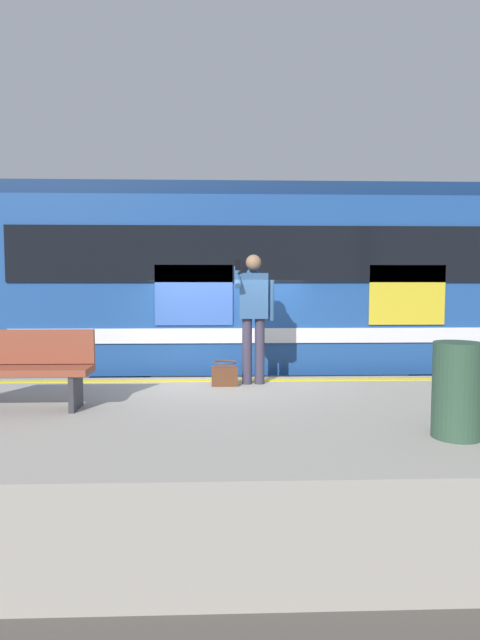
{
  "coord_description": "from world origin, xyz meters",
  "views": [
    {
      "loc": [
        0.07,
        7.76,
        2.46
      ],
      "look_at": [
        -0.18,
        0.3,
        1.91
      ],
      "focal_mm": 28.68,
      "sensor_mm": 36.0,
      "label": 1
    }
  ],
  "objects_px": {
    "handbag": "(225,375)",
    "bench": "(16,366)",
    "train_carriage": "(289,280)",
    "passenger": "(254,308)",
    "trash_bin": "(457,390)"
  },
  "relations": [
    {
      "from": "passenger",
      "to": "trash_bin",
      "type": "height_order",
      "value": "passenger"
    },
    {
      "from": "train_carriage",
      "to": "passenger",
      "type": "distance_m",
      "value": 2.65
    },
    {
      "from": "passenger",
      "to": "handbag",
      "type": "xyz_separation_m",
      "value": [
        0.41,
        0.12,
        -0.94
      ]
    },
    {
      "from": "passenger",
      "to": "handbag",
      "type": "height_order",
      "value": "passenger"
    },
    {
      "from": "train_carriage",
      "to": "bench",
      "type": "bearing_deg",
      "value": 46.54
    },
    {
      "from": "handbag",
      "to": "bench",
      "type": "relative_size",
      "value": 0.21
    },
    {
      "from": "passenger",
      "to": "bench",
      "type": "distance_m",
      "value": 3.18
    },
    {
      "from": "handbag",
      "to": "trash_bin",
      "type": "relative_size",
      "value": 0.41
    },
    {
      "from": "handbag",
      "to": "bench",
      "type": "xyz_separation_m",
      "value": [
        2.4,
        1.24,
        0.34
      ]
    },
    {
      "from": "bench",
      "to": "trash_bin",
      "type": "distance_m",
      "value": 4.72
    },
    {
      "from": "train_carriage",
      "to": "passenger",
      "type": "xyz_separation_m",
      "value": [
        0.83,
        2.48,
        -0.4
      ]
    },
    {
      "from": "bench",
      "to": "trash_bin",
      "type": "height_order",
      "value": "bench"
    },
    {
      "from": "passenger",
      "to": "trash_bin",
      "type": "bearing_deg",
      "value": 123.63
    },
    {
      "from": "passenger",
      "to": "handbag",
      "type": "relative_size",
      "value": 5.04
    },
    {
      "from": "passenger",
      "to": "handbag",
      "type": "distance_m",
      "value": 1.03
    }
  ]
}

